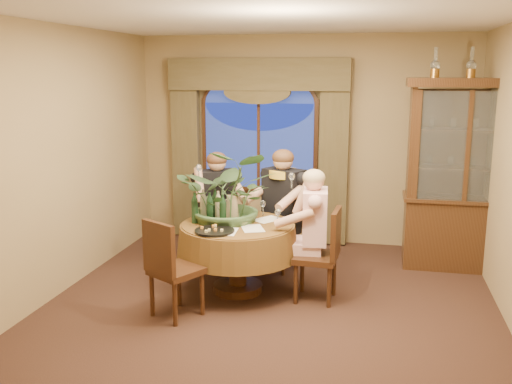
% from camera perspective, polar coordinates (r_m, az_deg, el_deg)
% --- Properties ---
extents(floor, '(5.00, 5.00, 0.00)m').
position_cam_1_polar(floor, '(5.75, 1.15, -11.81)').
color(floor, black).
rests_on(floor, ground).
extents(wall_back, '(4.50, 0.00, 4.50)m').
position_cam_1_polar(wall_back, '(7.79, 4.73, 5.15)').
color(wall_back, olive).
rests_on(wall_back, ground).
extents(ceiling, '(5.00, 5.00, 0.00)m').
position_cam_1_polar(ceiling, '(5.29, 1.29, 17.18)').
color(ceiling, white).
rests_on(ceiling, wall_back).
extents(window, '(1.62, 0.10, 1.32)m').
position_cam_1_polar(window, '(7.83, 0.28, 4.50)').
color(window, navy).
rests_on(window, wall_back).
extents(arched_transom, '(1.60, 0.06, 0.44)m').
position_cam_1_polar(arched_transom, '(7.77, 0.29, 10.21)').
color(arched_transom, navy).
rests_on(arched_transom, wall_back).
extents(drapery_left, '(0.38, 0.14, 2.32)m').
position_cam_1_polar(drapery_left, '(8.07, -6.98, 3.77)').
color(drapery_left, '#453B21').
rests_on(drapery_left, floor).
extents(drapery_right, '(0.38, 0.14, 2.32)m').
position_cam_1_polar(drapery_right, '(7.66, 7.78, 3.30)').
color(drapery_right, '#453B21').
rests_on(drapery_right, floor).
extents(swag_valance, '(2.45, 0.16, 0.42)m').
position_cam_1_polar(swag_valance, '(7.69, 0.16, 11.68)').
color(swag_valance, '#453B21').
rests_on(swag_valance, wall_back).
extents(dining_table, '(1.57, 1.57, 0.75)m').
position_cam_1_polar(dining_table, '(6.11, -1.84, -6.58)').
color(dining_table, brown).
rests_on(dining_table, floor).
extents(china_cabinet, '(1.39, 0.55, 2.25)m').
position_cam_1_polar(china_cabinet, '(7.09, 19.99, 1.54)').
color(china_cabinet, '#321C0E').
rests_on(china_cabinet, floor).
extents(oil_lamp_left, '(0.11, 0.11, 0.34)m').
position_cam_1_polar(oil_lamp_left, '(6.95, 17.50, 12.25)').
color(oil_lamp_left, '#A5722D').
rests_on(oil_lamp_left, china_cabinet).
extents(oil_lamp_center, '(0.11, 0.11, 0.34)m').
position_cam_1_polar(oil_lamp_center, '(6.99, 20.76, 12.03)').
color(oil_lamp_center, '#A5722D').
rests_on(oil_lamp_center, china_cabinet).
extents(oil_lamp_right, '(0.11, 0.11, 0.34)m').
position_cam_1_polar(oil_lamp_right, '(7.06, 23.96, 11.77)').
color(oil_lamp_right, '#A5722D').
rests_on(oil_lamp_right, china_cabinet).
extents(chair_right, '(0.45, 0.45, 0.96)m').
position_cam_1_polar(chair_right, '(5.89, 5.99, -6.29)').
color(chair_right, black).
rests_on(chair_right, floor).
extents(chair_back_right, '(0.54, 0.54, 0.96)m').
position_cam_1_polar(chair_back_right, '(6.77, 2.21, -3.80)').
color(chair_back_right, black).
rests_on(chair_back_right, floor).
extents(chair_back, '(0.58, 0.58, 0.96)m').
position_cam_1_polar(chair_back, '(6.90, -4.04, -3.52)').
color(chair_back, black).
rests_on(chair_back, floor).
extents(chair_front_left, '(0.57, 0.57, 0.96)m').
position_cam_1_polar(chair_front_left, '(5.54, -7.98, -7.55)').
color(chair_front_left, black).
rests_on(chair_front_left, floor).
extents(person_pink, '(0.49, 0.52, 1.35)m').
position_cam_1_polar(person_pink, '(5.96, 5.89, -4.11)').
color(person_pink, beige).
rests_on(person_pink, floor).
extents(person_back, '(0.67, 0.65, 1.40)m').
position_cam_1_polar(person_back, '(6.83, -3.92, -1.76)').
color(person_back, black).
rests_on(person_back, floor).
extents(person_scarf, '(0.69, 0.67, 1.46)m').
position_cam_1_polar(person_scarf, '(6.61, 2.78, -1.94)').
color(person_scarf, black).
rests_on(person_scarf, floor).
extents(stoneware_vase, '(0.15, 0.15, 0.27)m').
position_cam_1_polar(stoneware_vase, '(6.12, -2.40, -1.57)').
color(stoneware_vase, '#8B795A').
rests_on(stoneware_vase, dining_table).
extents(centerpiece_plant, '(1.06, 1.18, 0.92)m').
position_cam_1_polar(centerpiece_plant, '(6.02, -2.59, 3.27)').
color(centerpiece_plant, '#375731').
rests_on(centerpiece_plant, dining_table).
extents(olive_bowl, '(0.16, 0.16, 0.05)m').
position_cam_1_polar(olive_bowl, '(5.95, -1.58, -3.09)').
color(olive_bowl, '#4A5D30').
rests_on(olive_bowl, dining_table).
extents(cheese_platter, '(0.40, 0.40, 0.02)m').
position_cam_1_polar(cheese_platter, '(5.70, -4.17, -3.91)').
color(cheese_platter, black).
rests_on(cheese_platter, dining_table).
extents(wine_bottle_0, '(0.07, 0.07, 0.33)m').
position_cam_1_polar(wine_bottle_0, '(6.01, -4.65, -1.58)').
color(wine_bottle_0, black).
rests_on(wine_bottle_0, dining_table).
extents(wine_bottle_1, '(0.07, 0.07, 0.33)m').
position_cam_1_polar(wine_bottle_1, '(5.92, -3.34, -1.78)').
color(wine_bottle_1, black).
rests_on(wine_bottle_1, dining_table).
extents(wine_bottle_2, '(0.07, 0.07, 0.33)m').
position_cam_1_polar(wine_bottle_2, '(6.03, -6.15, -1.58)').
color(wine_bottle_2, black).
rests_on(wine_bottle_2, dining_table).
extents(wine_bottle_3, '(0.07, 0.07, 0.33)m').
position_cam_1_polar(wine_bottle_3, '(6.07, -3.79, -1.43)').
color(wine_bottle_3, tan).
rests_on(wine_bottle_3, dining_table).
extents(wine_bottle_4, '(0.07, 0.07, 0.33)m').
position_cam_1_polar(wine_bottle_4, '(6.17, -4.11, -1.22)').
color(wine_bottle_4, black).
rests_on(wine_bottle_4, dining_table).
extents(wine_bottle_5, '(0.07, 0.07, 0.33)m').
position_cam_1_polar(wine_bottle_5, '(6.17, -5.29, -1.23)').
color(wine_bottle_5, tan).
rests_on(wine_bottle_5, dining_table).
extents(tasting_paper_0, '(0.31, 0.36, 0.00)m').
position_cam_1_polar(tasting_paper_0, '(5.81, -0.35, -3.67)').
color(tasting_paper_0, white).
rests_on(tasting_paper_0, dining_table).
extents(tasting_paper_1, '(0.35, 0.37, 0.00)m').
position_cam_1_polar(tasting_paper_1, '(6.15, 1.15, -2.76)').
color(tasting_paper_1, white).
rests_on(tasting_paper_1, dining_table).
extents(tasting_paper_2, '(0.23, 0.31, 0.00)m').
position_cam_1_polar(tasting_paper_2, '(5.71, -3.01, -3.96)').
color(tasting_paper_2, white).
rests_on(tasting_paper_2, dining_table).
extents(wine_glass_person_pink, '(0.07, 0.07, 0.18)m').
position_cam_1_polar(wine_glass_person_pink, '(5.93, 2.19, -2.48)').
color(wine_glass_person_pink, silver).
rests_on(wine_glass_person_pink, dining_table).
extents(wine_glass_person_back, '(0.07, 0.07, 0.18)m').
position_cam_1_polar(wine_glass_person_back, '(6.38, -2.94, -1.45)').
color(wine_glass_person_back, silver).
rests_on(wine_glass_person_back, dining_table).
extents(wine_glass_person_scarf, '(0.07, 0.07, 0.18)m').
position_cam_1_polar(wine_glass_person_scarf, '(6.30, 0.70, -1.62)').
color(wine_glass_person_scarf, silver).
rests_on(wine_glass_person_scarf, dining_table).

